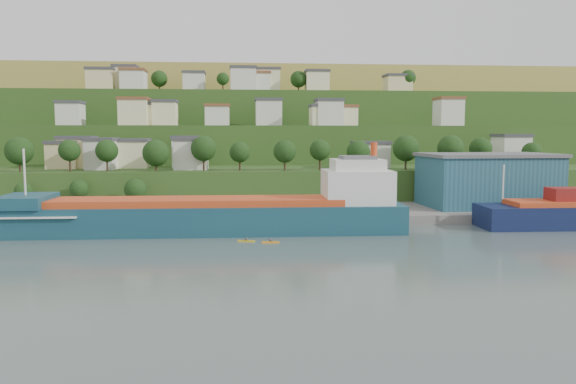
{
  "coord_description": "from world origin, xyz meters",
  "views": [
    {
      "loc": [
        -10.38,
        -100.79,
        19.48
      ],
      "look_at": [
        -0.21,
        15.0,
        7.39
      ],
      "focal_mm": 35.0,
      "sensor_mm": 36.0,
      "label": 1
    }
  ],
  "objects": [
    {
      "name": "warehouse",
      "position": [
        49.54,
        29.6,
        8.43
      ],
      "size": [
        31.92,
        20.55,
        12.8
      ],
      "rotation": [
        0.0,
        0.0,
        0.05
      ],
      "color": "#1F4B5D",
      "rests_on": "quay"
    },
    {
      "name": "kayak_orange",
      "position": [
        -4.81,
        -1.72,
        0.23
      ],
      "size": [
        3.21,
        0.83,
        0.79
      ],
      "rotation": [
        0.0,
        0.0,
        -0.09
      ],
      "color": "orange",
      "rests_on": "ground"
    },
    {
      "name": "hillside",
      "position": [
        -0.03,
        168.67,
        0.1
      ],
      "size": [
        360.0,
        210.55,
        96.0
      ],
      "color": "#284719",
      "rests_on": "ground"
    },
    {
      "name": "cargo_ship_near",
      "position": [
        -14.12,
        9.86,
        3.19
      ],
      "size": [
        77.98,
        13.66,
        19.99
      ],
      "rotation": [
        0.0,
        0.0,
        -0.02
      ],
      "color": "#143A4C",
      "rests_on": "ground"
    },
    {
      "name": "kayak_yellow",
      "position": [
        -9.15,
        -0.23,
        0.23
      ],
      "size": [
        3.17,
        1.3,
        0.78
      ],
      "rotation": [
        0.0,
        0.0,
        -0.25
      ],
      "color": "gold",
      "rests_on": "ground"
    },
    {
      "name": "caravan",
      "position": [
        -50.42,
        23.71,
        2.71
      ],
      "size": [
        6.94,
        4.16,
        3.02
      ],
      "primitive_type": "cube",
      "rotation": [
        0.0,
        0.0,
        0.24
      ],
      "color": "white",
      "rests_on": "pebble_beach"
    },
    {
      "name": "dinghy",
      "position": [
        -46.61,
        19.48,
        1.61
      ],
      "size": [
        4.09,
        1.55,
        0.82
      ],
      "primitive_type": "cube",
      "rotation": [
        0.0,
        0.0,
        -0.0
      ],
      "color": "silver",
      "rests_on": "pebble_beach"
    },
    {
      "name": "quay",
      "position": [
        20.0,
        28.0,
        0.0
      ],
      "size": [
        220.0,
        26.0,
        4.0
      ],
      "primitive_type": "cube",
      "color": "slate",
      "rests_on": "ground"
    },
    {
      "name": "ground",
      "position": [
        0.0,
        0.0,
        0.0
      ],
      "size": [
        500.0,
        500.0,
        0.0
      ],
      "primitive_type": "plane",
      "color": "#45544F",
      "rests_on": "ground"
    },
    {
      "name": "pebble_beach",
      "position": [
        -55.0,
        22.0,
        0.0
      ],
      "size": [
        40.0,
        18.0,
        2.4
      ],
      "primitive_type": "cube",
      "color": "slate",
      "rests_on": "ground"
    }
  ]
}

